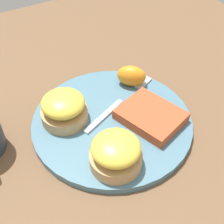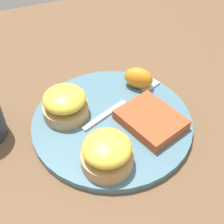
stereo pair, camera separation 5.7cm
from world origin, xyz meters
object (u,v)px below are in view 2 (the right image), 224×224
object	(u,v)px
sandwich_benedict_right	(107,153)
fork	(127,100)
sandwich_benedict_left	(65,104)
orange_wedge	(138,78)
hashbrown_patty	(151,120)

from	to	relation	value
sandwich_benedict_right	fork	bearing A→B (deg)	143.57
sandwich_benedict_left	fork	world-z (taller)	sandwich_benedict_left
sandwich_benedict_left	fork	size ratio (longest dim) A/B	0.45
sandwich_benedict_left	orange_wedge	size ratio (longest dim) A/B	1.43
sandwich_benedict_left	sandwich_benedict_right	distance (m)	0.14
hashbrown_patty	sandwich_benedict_left	bearing A→B (deg)	-120.88
sandwich_benedict_right	hashbrown_patty	size ratio (longest dim) A/B	0.77
sandwich_benedict_left	sandwich_benedict_right	bearing A→B (deg)	12.41
hashbrown_patty	fork	distance (m)	0.07
orange_wedge	fork	xyz separation A→B (m)	(0.03, -0.04, -0.02)
sandwich_benedict_right	orange_wedge	world-z (taller)	sandwich_benedict_right
sandwich_benedict_right	sandwich_benedict_left	bearing A→B (deg)	-167.59
sandwich_benedict_left	hashbrown_patty	world-z (taller)	sandwich_benedict_left
fork	orange_wedge	bearing A→B (deg)	129.77
hashbrown_patty	fork	world-z (taller)	hashbrown_patty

